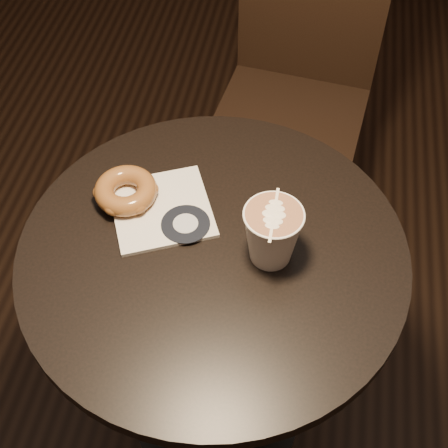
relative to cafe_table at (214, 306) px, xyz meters
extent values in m
plane|color=black|center=(0.00, 0.00, -0.55)|extent=(4.50, 4.50, 0.00)
cylinder|color=black|center=(0.00, 0.00, 0.18)|extent=(0.70, 0.70, 0.03)
cylinder|color=black|center=(0.00, 0.00, -0.18)|extent=(0.07, 0.07, 0.70)
cylinder|color=black|center=(0.00, 0.00, -0.54)|extent=(0.44, 0.44, 0.02)
cube|color=black|center=(0.09, 0.70, -0.10)|extent=(0.45, 0.45, 0.04)
cylinder|color=black|center=(-0.10, 0.56, -0.32)|extent=(0.04, 0.04, 0.45)
cylinder|color=black|center=(0.23, 0.51, -0.32)|extent=(0.04, 0.04, 0.45)
cylinder|color=black|center=(-0.06, 0.90, -0.32)|extent=(0.04, 0.04, 0.45)
cylinder|color=black|center=(0.28, 0.85, -0.32)|extent=(0.04, 0.04, 0.45)
cube|color=silver|center=(-0.11, 0.07, 0.20)|extent=(0.24, 0.24, 0.01)
torus|color=brown|center=(-0.18, 0.08, 0.23)|extent=(0.12, 0.12, 0.04)
camera|label=1|loc=(0.13, -0.65, 1.09)|focal=50.00mm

